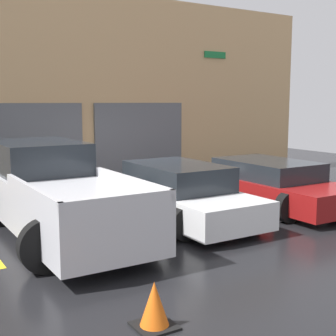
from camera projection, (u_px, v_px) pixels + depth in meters
ground_plane at (142, 205)px, 11.80m from camera, size 28.00×28.00×0.00m
shophouse_building at (89, 92)px, 14.17m from camera, size 16.39×0.68×5.82m
pickup_truck at (56, 193)px, 9.06m from camera, size 2.45×5.22×1.76m
sedan_white at (179, 194)px, 10.26m from camera, size 2.17×4.27×1.24m
sedan_side at (269, 184)px, 11.65m from camera, size 2.29×4.52×1.14m
parking_stripe_left at (125, 228)px, 9.62m from camera, size 0.12×2.20×0.01m
parking_stripe_centre at (227, 212)px, 11.01m from camera, size 0.12×2.20×0.01m
parking_stripe_right at (307, 200)px, 12.40m from camera, size 0.12×2.20×0.01m
traffic_cone at (154, 306)px, 5.38m from camera, size 0.47×0.47×0.55m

